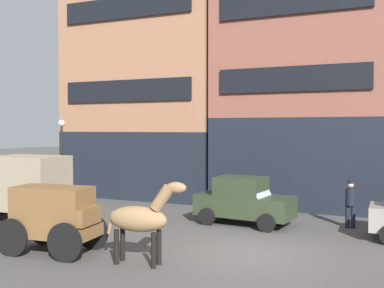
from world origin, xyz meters
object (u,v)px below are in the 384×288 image
Objects in this scene: cargo_wagon at (54,215)px; sedan_dark at (244,201)px; draft_horse at (141,218)px; streetlamp_curbside at (62,150)px; delivery_truck_near at (17,186)px; pedestrian_officer at (350,202)px.

sedan_dark is (3.99, 6.14, -0.23)m from cargo_wagon.
streetlamp_curbside is at bearing 140.06° from draft_horse.
streetlamp_curbside reaches higher than delivery_truck_near.
delivery_truck_near is at bearing 157.11° from draft_horse.
draft_horse is 6.23m from sedan_dark.
delivery_truck_near is (-4.49, 3.15, 0.28)m from cargo_wagon.
sedan_dark is 9.65m from streetlamp_curbside.
cargo_wagon is 1.28× the size of draft_horse.
delivery_truck_near is 9.01m from sedan_dark.
draft_horse is 8.08m from delivery_truck_near.
sedan_dark reaches higher than pedestrian_officer.
draft_horse is 1.31× the size of pedestrian_officer.
draft_horse reaches higher than cargo_wagon.
streetlamp_curbside reaches higher than pedestrian_officer.
draft_horse is at bearing -124.60° from pedestrian_officer.
pedestrian_officer is (4.88, 7.07, -0.29)m from draft_horse.
sedan_dark is 3.95m from pedestrian_officer.
sedan_dark is at bearing 56.97° from cargo_wagon.
cargo_wagon reaches higher than pedestrian_officer.
streetlamp_curbside is at bearing 127.76° from cargo_wagon.
streetlamp_curbside is (-0.96, 3.89, 1.25)m from delivery_truck_near.
draft_horse is 0.54× the size of delivery_truck_near.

